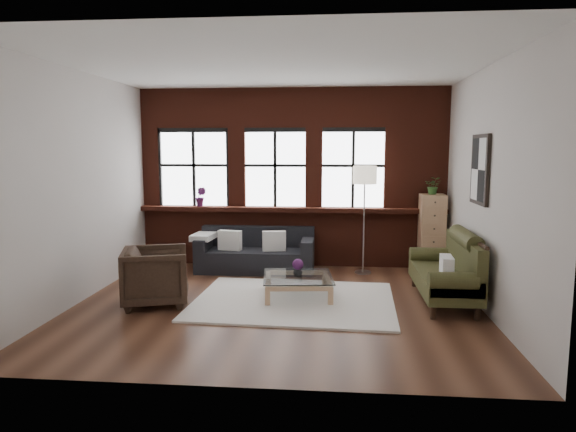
# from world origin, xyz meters

# --- Properties ---
(floor) EXTENTS (5.50, 5.50, 0.00)m
(floor) POSITION_xyz_m (0.00, 0.00, 0.00)
(floor) COLOR #452619
(floor) RESTS_ON ground
(ceiling) EXTENTS (5.50, 5.50, 0.00)m
(ceiling) POSITION_xyz_m (0.00, 0.00, 3.20)
(ceiling) COLOR white
(ceiling) RESTS_ON ground
(wall_back) EXTENTS (5.50, 0.00, 5.50)m
(wall_back) POSITION_xyz_m (0.00, 2.50, 1.60)
(wall_back) COLOR beige
(wall_back) RESTS_ON ground
(wall_front) EXTENTS (5.50, 0.00, 5.50)m
(wall_front) POSITION_xyz_m (0.00, -2.50, 1.60)
(wall_front) COLOR beige
(wall_front) RESTS_ON ground
(wall_left) EXTENTS (0.00, 5.00, 5.00)m
(wall_left) POSITION_xyz_m (-2.75, 0.00, 1.60)
(wall_left) COLOR beige
(wall_left) RESTS_ON ground
(wall_right) EXTENTS (0.00, 5.00, 5.00)m
(wall_right) POSITION_xyz_m (2.75, 0.00, 1.60)
(wall_right) COLOR beige
(wall_right) RESTS_ON ground
(brick_backwall) EXTENTS (5.50, 0.12, 3.20)m
(brick_backwall) POSITION_xyz_m (0.00, 2.44, 1.60)
(brick_backwall) COLOR #521E13
(brick_backwall) RESTS_ON floor
(sill_ledge) EXTENTS (5.50, 0.30, 0.08)m
(sill_ledge) POSITION_xyz_m (0.00, 2.35, 1.04)
(sill_ledge) COLOR #521E13
(sill_ledge) RESTS_ON brick_backwall
(window_left) EXTENTS (1.38, 0.10, 1.50)m
(window_left) POSITION_xyz_m (-1.80, 2.45, 1.75)
(window_left) COLOR black
(window_left) RESTS_ON brick_backwall
(window_mid) EXTENTS (1.38, 0.10, 1.50)m
(window_mid) POSITION_xyz_m (-0.30, 2.45, 1.75)
(window_mid) COLOR black
(window_mid) RESTS_ON brick_backwall
(window_right) EXTENTS (1.38, 0.10, 1.50)m
(window_right) POSITION_xyz_m (1.10, 2.45, 1.75)
(window_right) COLOR black
(window_right) RESTS_ON brick_backwall
(wall_poster) EXTENTS (0.05, 0.74, 0.94)m
(wall_poster) POSITION_xyz_m (2.72, 0.30, 1.85)
(wall_poster) COLOR black
(wall_poster) RESTS_ON wall_right
(shag_rug) EXTENTS (2.85, 2.29, 0.03)m
(shag_rug) POSITION_xyz_m (0.23, 0.13, 0.01)
(shag_rug) COLOR silver
(shag_rug) RESTS_ON floor
(dark_sofa) EXTENTS (2.02, 0.82, 0.73)m
(dark_sofa) POSITION_xyz_m (-0.59, 1.90, 0.37)
(dark_sofa) COLOR black
(dark_sofa) RESTS_ON floor
(pillow_a) EXTENTS (0.42, 0.20, 0.34)m
(pillow_a) POSITION_xyz_m (-1.02, 1.80, 0.55)
(pillow_a) COLOR white
(pillow_a) RESTS_ON dark_sofa
(pillow_b) EXTENTS (0.42, 0.21, 0.34)m
(pillow_b) POSITION_xyz_m (-0.25, 1.80, 0.55)
(pillow_b) COLOR white
(pillow_b) RESTS_ON dark_sofa
(vintage_settee) EXTENTS (0.80, 1.81, 0.96)m
(vintage_settee) POSITION_xyz_m (2.30, 0.34, 0.48)
(vintage_settee) COLOR #373719
(vintage_settee) RESTS_ON floor
(pillow_settee) EXTENTS (0.17, 0.39, 0.34)m
(pillow_settee) POSITION_xyz_m (2.22, -0.21, 0.59)
(pillow_settee) COLOR white
(pillow_settee) RESTS_ON vintage_settee
(armchair) EXTENTS (1.08, 1.06, 0.79)m
(armchair) POSITION_xyz_m (-1.65, -0.14, 0.40)
(armchair) COLOR black
(armchair) RESTS_ON floor
(coffee_table) EXTENTS (1.08, 1.08, 0.33)m
(coffee_table) POSITION_xyz_m (0.26, 0.35, 0.16)
(coffee_table) COLOR tan
(coffee_table) RESTS_ON shag_rug
(vase) EXTENTS (0.13, 0.13, 0.14)m
(vase) POSITION_xyz_m (0.26, 0.35, 0.39)
(vase) COLOR #B2B2B2
(vase) RESTS_ON coffee_table
(flowers) EXTENTS (0.16, 0.16, 0.16)m
(flowers) POSITION_xyz_m (0.26, 0.35, 0.49)
(flowers) COLOR #581F5D
(flowers) RESTS_ON vase
(drawer_chest) EXTENTS (0.41, 0.41, 1.35)m
(drawer_chest) POSITION_xyz_m (2.46, 2.14, 0.67)
(drawer_chest) COLOR tan
(drawer_chest) RESTS_ON floor
(potted_plant_top) EXTENTS (0.33, 0.30, 0.30)m
(potted_plant_top) POSITION_xyz_m (2.46, 2.14, 1.50)
(potted_plant_top) COLOR #2D5923
(potted_plant_top) RESTS_ON drawer_chest
(floor_lamp) EXTENTS (0.40, 0.40, 1.99)m
(floor_lamp) POSITION_xyz_m (1.28, 1.90, 1.00)
(floor_lamp) COLOR #A5A5A8
(floor_lamp) RESTS_ON floor
(sill_plant) EXTENTS (0.22, 0.18, 0.36)m
(sill_plant) POSITION_xyz_m (-1.65, 2.32, 1.26)
(sill_plant) COLOR #581F5D
(sill_plant) RESTS_ON sill_ledge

